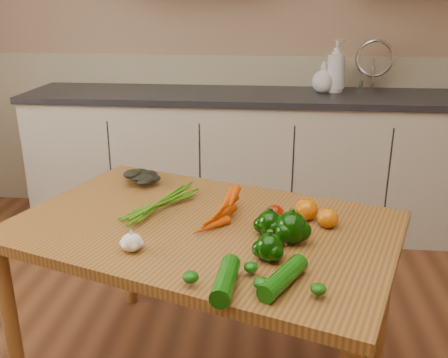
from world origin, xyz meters
The scene contains 17 objects.
room centered at (0.00, 0.17, 1.25)m, with size 4.04×5.04×2.64m.
counter_run centered at (0.21, 2.19, 0.46)m, with size 2.84×0.64×1.14m.
table centered at (0.12, 0.63, 0.63)m, with size 1.52×1.23×0.71m.
soap_bottle_a centered at (0.73, 2.27, 1.06)m, with size 0.12×0.12×0.32m, color silver.
soap_bottle_b centered at (0.69, 2.34, 0.98)m, with size 0.08×0.08×0.17m, color silver.
soap_bottle_c centered at (0.66, 2.26, 0.99)m, with size 0.15×0.15×0.19m, color silver.
carrot_bunch centered at (0.11, 0.70, 0.74)m, with size 0.24×0.19×0.07m, color #D74805, non-canonical shape.
leafy_greens centered at (-0.21, 1.03, 0.75)m, with size 0.19×0.17×0.09m, color black, non-canonical shape.
garlic_bulb centered at (-0.08, 0.41, 0.73)m, with size 0.07×0.07×0.06m, color white.
pepper_a centered at (0.35, 0.56, 0.75)m, with size 0.09×0.09×0.09m, color black.
pepper_b centered at (0.42, 0.52, 0.76)m, with size 0.10×0.10×0.10m, color black.
pepper_c centered at (0.35, 0.39, 0.75)m, with size 0.09×0.09×0.09m, color black.
tomato_a centered at (0.37, 0.68, 0.74)m, with size 0.07×0.07×0.06m, color #8B1202.
tomato_b centered at (0.48, 0.71, 0.74)m, with size 0.08×0.08×0.08m, color #C35804.
tomato_c centered at (0.55, 0.65, 0.74)m, with size 0.07×0.07×0.07m, color #C35804.
zucchini_a centered at (0.39, 0.25, 0.73)m, with size 0.05×0.05×0.21m, color #0C4607.
zucchini_b centered at (0.24, 0.22, 0.73)m, with size 0.06×0.06×0.20m, color #0C4607.
Camera 1 is at (0.35, -0.96, 1.45)m, focal length 40.00 mm.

